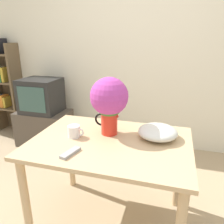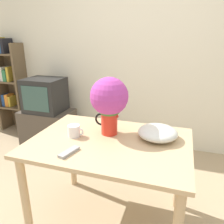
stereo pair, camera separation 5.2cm
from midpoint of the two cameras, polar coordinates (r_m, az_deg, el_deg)
wall_back at (r=3.02m, az=8.73°, el=14.96°), size 8.00×0.05×2.60m
table at (r=1.70m, az=0.33°, el=-10.95°), size 1.18×0.84×0.77m
flower_vase at (r=1.67m, az=0.15°, el=3.03°), size 0.29×0.29×0.45m
coffee_mug at (r=1.71m, az=-8.97°, el=-4.90°), size 0.13×0.09×0.09m
white_bowl at (r=1.69m, az=12.71°, el=-5.27°), size 0.30×0.30×0.10m
remote_control at (r=1.50m, az=-10.16°, el=-10.25°), size 0.09×0.17×0.02m
tv_stand at (r=3.35m, az=-15.88°, el=-3.70°), size 0.73×0.46×0.50m
tv_set at (r=3.20m, az=-16.67°, el=4.28°), size 0.51×0.45×0.47m
bookshelf at (r=3.92m, az=-24.67°, el=7.28°), size 0.45×0.28×1.50m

